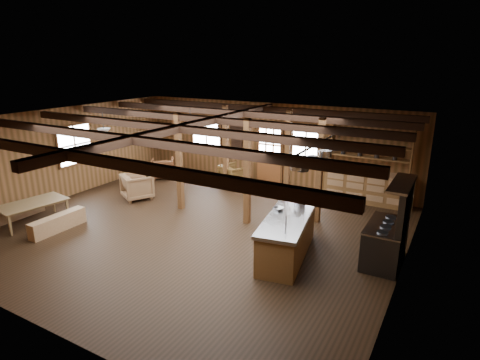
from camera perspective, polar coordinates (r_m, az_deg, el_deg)
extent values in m
cube|color=black|center=(10.54, -6.46, -6.88)|extent=(10.00, 9.00, 0.02)
cube|color=black|center=(9.75, -7.01, 8.46)|extent=(10.00, 9.00, 0.02)
cube|color=#513517|center=(13.55, -24.16, 3.41)|extent=(0.02, 9.00, 2.80)
cube|color=#513517|center=(8.29, 22.66, -4.40)|extent=(0.02, 9.00, 2.80)
cube|color=#513517|center=(13.83, 4.35, 5.11)|extent=(10.00, 0.02, 2.80)
cube|color=#513517|center=(7.18, -28.61, -8.50)|extent=(10.00, 0.02, 2.80)
cube|color=black|center=(7.31, -23.42, 3.29)|extent=(9.80, 0.12, 0.18)
cube|color=black|center=(8.27, -15.22, 5.56)|extent=(9.80, 0.12, 0.18)
cube|color=black|center=(9.38, -8.80, 7.24)|extent=(9.80, 0.12, 0.18)
cube|color=black|center=(10.58, -3.75, 8.50)|extent=(9.80, 0.12, 0.18)
cube|color=black|center=(11.85, 0.27, 9.45)|extent=(9.80, 0.12, 0.18)
cube|color=black|center=(12.99, 3.11, 10.09)|extent=(9.80, 0.12, 0.18)
cube|color=black|center=(9.77, -6.98, 7.70)|extent=(0.18, 8.82, 0.18)
cube|color=#4B2E15|center=(11.52, -8.64, 2.55)|extent=(0.15, 0.15, 2.80)
cube|color=#4B2E15|center=(13.17, -2.06, 4.54)|extent=(0.15, 0.15, 2.80)
cube|color=#4B2E15|center=(10.35, 1.03, 1.09)|extent=(0.15, 0.15, 2.80)
cube|color=#4B2E15|center=(12.19, 6.81, 3.42)|extent=(0.15, 0.15, 2.80)
cube|color=#4B2E15|center=(10.63, 11.24, 1.19)|extent=(0.15, 0.15, 2.80)
cube|color=brown|center=(13.98, 4.17, 1.66)|extent=(0.90, 0.06, 1.10)
cube|color=#4B2E15|center=(14.06, 2.44, 3.88)|extent=(0.06, 0.08, 2.10)
cube|color=#4B2E15|center=(13.66, 6.03, 3.41)|extent=(0.06, 0.08, 2.10)
cube|color=#4B2E15|center=(13.65, 4.31, 8.03)|extent=(1.02, 0.08, 0.06)
cube|color=white|center=(13.75, 4.26, 5.68)|extent=(0.84, 0.02, 0.90)
cube|color=white|center=(15.02, -4.78, 6.83)|extent=(1.20, 0.02, 1.20)
cube|color=#4B2E15|center=(15.02, -4.78, 6.83)|extent=(1.32, 0.06, 1.32)
cube|color=white|center=(13.26, 9.38, 5.30)|extent=(0.90, 0.02, 1.20)
cube|color=#4B2E15|center=(13.26, 9.38, 5.30)|extent=(1.02, 0.06, 1.32)
cube|color=white|center=(13.77, -22.48, 4.66)|extent=(0.02, 1.20, 1.20)
cube|color=#4B2E15|center=(13.77, -22.48, 4.66)|extent=(0.14, 1.24, 1.32)
cube|color=beige|center=(14.30, -0.45, 7.19)|extent=(0.50, 0.03, 0.40)
cube|color=black|center=(14.30, -0.47, 7.18)|extent=(0.55, 0.02, 0.45)
cube|color=beige|center=(14.63, -2.50, 6.99)|extent=(0.35, 0.03, 0.45)
cube|color=black|center=(14.62, -2.52, 6.98)|extent=(0.40, 0.02, 0.50)
cube|color=beige|center=(14.40, -0.44, 5.22)|extent=(0.40, 0.03, 0.30)
cube|color=black|center=(14.39, -0.46, 5.22)|extent=(0.45, 0.02, 0.35)
cube|color=brown|center=(12.75, 17.58, -1.10)|extent=(2.50, 0.55, 0.90)
cube|color=#926542|center=(12.60, 17.75, 0.95)|extent=(2.55, 0.60, 0.06)
cube|color=brown|center=(12.55, 18.01, 3.09)|extent=(2.30, 0.35, 0.04)
cube|color=brown|center=(12.48, 18.16, 4.65)|extent=(2.30, 0.35, 0.04)
cube|color=brown|center=(12.41, 18.31, 6.23)|extent=(2.30, 0.35, 0.04)
cube|color=brown|center=(12.74, 13.09, 5.30)|extent=(0.04, 0.35, 1.40)
cube|color=brown|center=(12.31, 23.39, 3.94)|extent=(0.04, 0.35, 1.40)
cylinder|color=#2F2F31|center=(11.80, -18.91, 7.99)|extent=(0.02, 0.02, 0.45)
cone|color=white|center=(11.85, -18.76, 6.45)|extent=(0.36, 0.36, 0.22)
cylinder|color=#2F2F31|center=(12.26, -7.10, 9.08)|extent=(0.02, 0.02, 0.45)
cone|color=white|center=(12.31, -7.05, 7.58)|extent=(0.36, 0.36, 0.22)
cylinder|color=#2F2F31|center=(8.62, 11.52, 5.38)|extent=(0.04, 3.00, 0.04)
cylinder|color=#2F2F31|center=(7.40, 8.01, 3.05)|extent=(0.01, 0.01, 0.15)
cylinder|color=#B4B7BC|center=(7.44, 7.97, 1.95)|extent=(0.21, 0.21, 0.14)
cylinder|color=#2F2F31|center=(7.73, 8.87, 3.23)|extent=(0.01, 0.01, 0.25)
cylinder|color=#2F2F31|center=(7.77, 8.80, 1.82)|extent=(0.26, 0.26, 0.14)
cylinder|color=#2F2F31|center=(8.04, 9.57, 3.85)|extent=(0.01, 0.01, 0.22)
cylinder|color=#B4B7BC|center=(8.08, 9.51, 2.61)|extent=(0.25, 0.25, 0.14)
cylinder|color=#2F2F31|center=(8.35, 10.36, 4.21)|extent=(0.01, 0.01, 0.25)
cylinder|color=#2F2F31|center=(8.40, 10.29, 2.92)|extent=(0.20, 0.20, 0.14)
cylinder|color=#2F2F31|center=(8.62, 11.92, 4.72)|extent=(0.01, 0.01, 0.19)
cylinder|color=#B4B7BC|center=(8.66, 11.86, 3.66)|extent=(0.24, 0.24, 0.14)
cylinder|color=#2F2F31|center=(8.96, 12.16, 4.93)|extent=(0.01, 0.01, 0.26)
cylinder|color=#2F2F31|center=(9.01, 12.08, 3.70)|extent=(0.27, 0.27, 0.14)
cylinder|color=#2F2F31|center=(9.29, 12.61, 5.40)|extent=(0.01, 0.01, 0.23)
cylinder|color=#B4B7BC|center=(9.33, 12.54, 4.28)|extent=(0.18, 0.18, 0.14)
cylinder|color=#2F2F31|center=(9.59, 13.51, 5.67)|extent=(0.01, 0.01, 0.24)
cylinder|color=#2F2F31|center=(9.63, 13.43, 4.56)|extent=(0.22, 0.22, 0.14)
cylinder|color=#2F2F31|center=(9.92, 13.93, 5.93)|extent=(0.01, 0.01, 0.27)
cylinder|color=#B4B7BC|center=(9.96, 13.85, 4.78)|extent=(0.20, 0.20, 0.14)
cube|color=brown|center=(9.00, 6.74, -8.14)|extent=(1.20, 2.50, 0.86)
cube|color=#B4B7BC|center=(8.81, 6.84, -5.38)|extent=(1.30, 2.61, 0.08)
cylinder|color=#2F2F31|center=(8.30, 5.22, -6.76)|extent=(0.44, 0.44, 0.06)
cylinder|color=#B4B7BC|center=(8.17, 6.53, -6.06)|extent=(0.03, 0.03, 0.30)
cube|color=#926542|center=(10.62, 7.28, -5.55)|extent=(0.50, 0.41, 0.38)
cube|color=#2F2F31|center=(9.20, 19.88, -8.61)|extent=(0.75, 1.40, 0.84)
cube|color=#B4B7BC|center=(9.02, 20.15, -6.10)|extent=(0.76, 1.42, 0.04)
cube|color=#2F2F31|center=(8.82, 22.52, -3.46)|extent=(0.12, 1.40, 0.93)
cube|color=#B4B7BC|center=(8.69, 22.08, -0.46)|extent=(0.40, 1.49, 0.05)
imported|color=brown|center=(11.98, -27.25, -4.21)|extent=(1.18, 1.78, 0.58)
cube|color=#926542|center=(12.62, -29.10, -3.90)|extent=(0.27, 1.46, 0.40)
cube|color=#926542|center=(11.26, -24.46, -5.58)|extent=(0.28, 1.52, 0.42)
imported|color=brown|center=(14.95, -10.93, 1.65)|extent=(1.09, 1.10, 0.72)
imported|color=brown|center=(13.70, -0.85, 0.64)|extent=(1.06, 1.07, 0.76)
imported|color=brown|center=(12.90, -14.40, -0.88)|extent=(1.16, 1.17, 0.79)
cylinder|color=#B4B7BC|center=(9.54, 8.53, -2.90)|extent=(0.27, 0.27, 0.16)
imported|color=silver|center=(9.13, 5.47, -4.06)|extent=(0.31, 0.31, 0.06)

